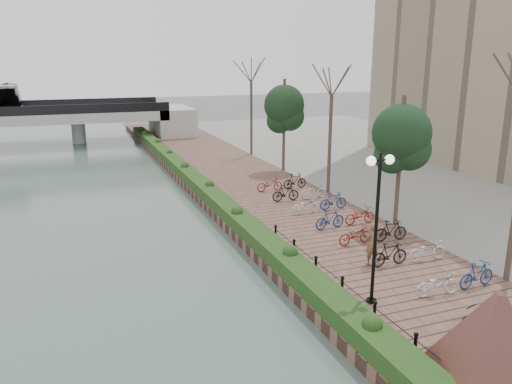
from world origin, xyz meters
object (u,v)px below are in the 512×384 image
lamppost (378,198)px  motorcycle (489,328)px  granite_monument (494,342)px  pedestrian (372,244)px

lamppost → motorcycle: (1.83, -3.38, -3.30)m
motorcycle → granite_monument: bearing=-149.9°
lamppost → pedestrian: lamppost is taller
granite_monument → pedestrian: 8.15m
lamppost → granite_monument: bearing=-88.9°
granite_monument → lamppost: bearing=91.1°
lamppost → motorcycle: size_ratio=3.61×
pedestrian → motorcycle: bearing=84.1°
motorcycle → pedestrian: bearing=74.9°
granite_monument → motorcycle: granite_monument is taller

